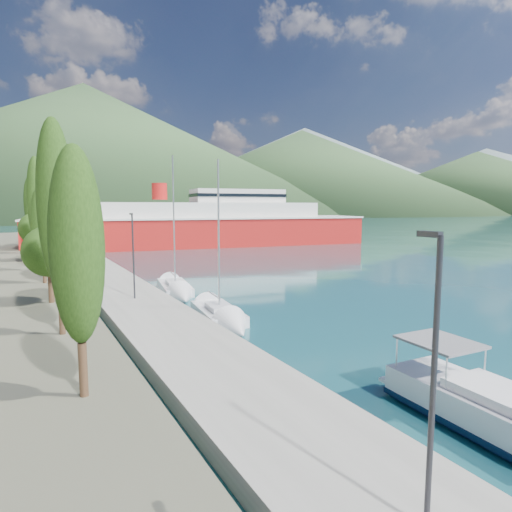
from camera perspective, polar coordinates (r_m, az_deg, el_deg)
ground at (r=135.88m, az=-22.23°, el=3.07°), size 1400.00×1400.00×0.00m
quay at (r=41.90m, az=-19.09°, el=-3.24°), size 5.00×88.00×0.80m
hills_far at (r=655.79m, az=-15.54°, el=12.55°), size 1480.00×900.00×180.00m
hills_near at (r=405.82m, az=-12.80°, el=12.41°), size 1010.00×520.00×115.00m
tree_row at (r=47.34m, az=-27.01°, el=4.27°), size 3.83×65.92×11.73m
lamp_posts at (r=30.45m, az=-15.68°, el=0.28°), size 0.15×47.92×6.06m
sailboat_near at (r=26.59m, az=-3.93°, el=-8.70°), size 3.25×7.97×11.13m
sailboat_mid at (r=35.74m, az=-10.28°, el=-4.80°), size 3.65×8.87×12.40m
ferry at (r=80.42m, az=-6.55°, el=3.99°), size 61.74×21.59×12.02m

